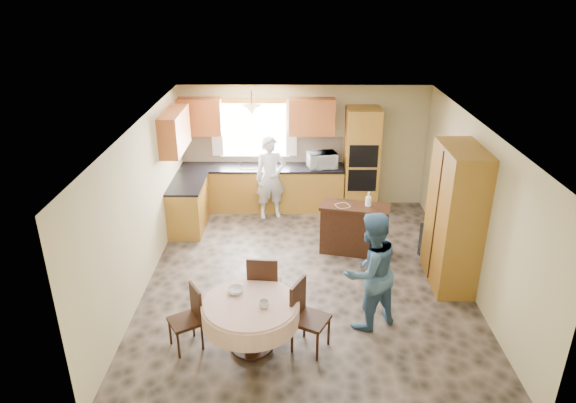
% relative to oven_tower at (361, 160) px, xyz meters
% --- Properties ---
extents(floor, '(5.00, 6.00, 0.01)m').
position_rel_oven_tower_xyz_m(floor, '(-1.15, -2.69, -1.06)').
color(floor, brown).
rests_on(floor, ground).
extents(ceiling, '(5.00, 6.00, 0.01)m').
position_rel_oven_tower_xyz_m(ceiling, '(-1.15, -2.69, 1.44)').
color(ceiling, white).
rests_on(ceiling, wall_back).
extents(wall_back, '(5.00, 0.02, 2.50)m').
position_rel_oven_tower_xyz_m(wall_back, '(-1.15, 0.31, 0.19)').
color(wall_back, tan).
rests_on(wall_back, floor).
extents(wall_front, '(5.00, 0.02, 2.50)m').
position_rel_oven_tower_xyz_m(wall_front, '(-1.15, -5.69, 0.19)').
color(wall_front, tan).
rests_on(wall_front, floor).
extents(wall_left, '(0.02, 6.00, 2.50)m').
position_rel_oven_tower_xyz_m(wall_left, '(-3.65, -2.69, 0.19)').
color(wall_left, tan).
rests_on(wall_left, floor).
extents(wall_right, '(0.02, 6.00, 2.50)m').
position_rel_oven_tower_xyz_m(wall_right, '(1.35, -2.69, 0.19)').
color(wall_right, tan).
rests_on(wall_right, floor).
extents(window, '(1.40, 0.03, 1.10)m').
position_rel_oven_tower_xyz_m(window, '(-2.15, 0.29, 0.54)').
color(window, white).
rests_on(window, wall_back).
extents(curtain_left, '(0.22, 0.02, 1.15)m').
position_rel_oven_tower_xyz_m(curtain_left, '(-2.90, 0.24, 0.59)').
color(curtain_left, white).
rests_on(curtain_left, wall_back).
extents(curtain_right, '(0.22, 0.02, 1.15)m').
position_rel_oven_tower_xyz_m(curtain_right, '(-1.40, 0.24, 0.59)').
color(curtain_right, white).
rests_on(curtain_right, wall_back).
extents(base_cab_back, '(3.30, 0.60, 0.88)m').
position_rel_oven_tower_xyz_m(base_cab_back, '(-2.00, 0.01, -0.62)').
color(base_cab_back, gold).
rests_on(base_cab_back, floor).
extents(counter_back, '(3.30, 0.64, 0.04)m').
position_rel_oven_tower_xyz_m(counter_back, '(-2.00, 0.01, -0.16)').
color(counter_back, black).
rests_on(counter_back, base_cab_back).
extents(base_cab_left, '(0.60, 1.20, 0.88)m').
position_rel_oven_tower_xyz_m(base_cab_left, '(-3.35, -0.89, -0.62)').
color(base_cab_left, gold).
rests_on(base_cab_left, floor).
extents(counter_left, '(0.64, 1.20, 0.04)m').
position_rel_oven_tower_xyz_m(counter_left, '(-3.35, -0.89, -0.16)').
color(counter_left, black).
rests_on(counter_left, base_cab_left).
extents(backsplash, '(3.30, 0.02, 0.55)m').
position_rel_oven_tower_xyz_m(backsplash, '(-2.00, 0.30, 0.12)').
color(backsplash, beige).
rests_on(backsplash, wall_back).
extents(wall_cab_left, '(0.85, 0.33, 0.72)m').
position_rel_oven_tower_xyz_m(wall_cab_left, '(-3.20, 0.15, 0.85)').
color(wall_cab_left, '#C96A32').
rests_on(wall_cab_left, wall_back).
extents(wall_cab_right, '(0.90, 0.33, 0.72)m').
position_rel_oven_tower_xyz_m(wall_cab_right, '(-1.00, 0.15, 0.85)').
color(wall_cab_right, '#C96A32').
rests_on(wall_cab_right, wall_back).
extents(wall_cab_side, '(0.33, 1.20, 0.72)m').
position_rel_oven_tower_xyz_m(wall_cab_side, '(-3.48, -0.89, 0.85)').
color(wall_cab_side, '#C96A32').
rests_on(wall_cab_side, wall_left).
extents(oven_tower, '(0.66, 0.62, 2.12)m').
position_rel_oven_tower_xyz_m(oven_tower, '(0.00, 0.00, 0.00)').
color(oven_tower, gold).
rests_on(oven_tower, floor).
extents(oven_upper, '(0.56, 0.01, 0.45)m').
position_rel_oven_tower_xyz_m(oven_upper, '(0.00, -0.31, 0.19)').
color(oven_upper, black).
rests_on(oven_upper, oven_tower).
extents(oven_lower, '(0.56, 0.01, 0.45)m').
position_rel_oven_tower_xyz_m(oven_lower, '(0.00, -0.31, -0.31)').
color(oven_lower, black).
rests_on(oven_lower, oven_tower).
extents(pendant, '(0.36, 0.36, 0.18)m').
position_rel_oven_tower_xyz_m(pendant, '(-2.15, -0.19, 1.06)').
color(pendant, beige).
rests_on(pendant, ceiling).
extents(sideboard, '(1.24, 0.72, 0.83)m').
position_rel_oven_tower_xyz_m(sideboard, '(-0.32, -1.83, -0.65)').
color(sideboard, '#3A1B0F').
rests_on(sideboard, floor).
extents(space_heater, '(0.50, 0.41, 0.59)m').
position_rel_oven_tower_xyz_m(space_heater, '(1.05, -2.00, -0.76)').
color(space_heater, black).
rests_on(space_heater, floor).
extents(cupboard, '(0.58, 1.16, 2.21)m').
position_rel_oven_tower_xyz_m(cupboard, '(1.07, -2.76, 0.05)').
color(cupboard, gold).
rests_on(cupboard, floor).
extents(dining_table, '(1.23, 1.23, 0.70)m').
position_rel_oven_tower_xyz_m(dining_table, '(-1.90, -4.40, -0.52)').
color(dining_table, '#3A1B0F').
rests_on(dining_table, floor).
extents(chair_left, '(0.51, 0.51, 0.86)m').
position_rel_oven_tower_xyz_m(chair_left, '(-2.69, -4.35, -0.59)').
color(chair_left, '#3A1B0F').
rests_on(chair_left, floor).
extents(chair_back, '(0.47, 0.47, 1.01)m').
position_rel_oven_tower_xyz_m(chair_back, '(-1.77, -3.76, -0.50)').
color(chair_back, '#3A1B0F').
rests_on(chair_back, floor).
extents(chair_right, '(0.56, 0.56, 0.95)m').
position_rel_oven_tower_xyz_m(chair_right, '(-1.21, -4.36, -0.53)').
color(chair_right, '#3A1B0F').
rests_on(chair_right, floor).
extents(framed_picture, '(0.06, 0.64, 0.53)m').
position_rel_oven_tower_xyz_m(framed_picture, '(1.32, -1.41, 0.56)').
color(framed_picture, gold).
rests_on(framed_picture, wall_right).
extents(microwave, '(0.63, 0.49, 0.31)m').
position_rel_oven_tower_xyz_m(microwave, '(-0.79, -0.04, 0.02)').
color(microwave, silver).
rests_on(microwave, counter_back).
extents(person_sink, '(0.69, 0.55, 1.67)m').
position_rel_oven_tower_xyz_m(person_sink, '(-1.81, -0.39, -0.23)').
color(person_sink, silver).
rests_on(person_sink, floor).
extents(person_dining, '(1.03, 0.97, 1.69)m').
position_rel_oven_tower_xyz_m(person_dining, '(-0.35, -3.88, -0.22)').
color(person_dining, '#3A5D80').
rests_on(person_dining, floor).
extents(bowl_sideboard, '(0.31, 0.31, 0.06)m').
position_rel_oven_tower_xyz_m(bowl_sideboard, '(-0.53, -1.83, -0.20)').
color(bowl_sideboard, '#B2B2B2').
rests_on(bowl_sideboard, sideboard).
extents(bottle_sideboard, '(0.15, 0.15, 0.29)m').
position_rel_oven_tower_xyz_m(bottle_sideboard, '(-0.10, -1.83, -0.08)').
color(bottle_sideboard, silver).
rests_on(bottle_sideboard, sideboard).
extents(cup_table, '(0.17, 0.17, 0.10)m').
position_rel_oven_tower_xyz_m(cup_table, '(-1.73, -4.50, -0.31)').
color(cup_table, '#B2B2B2').
rests_on(cup_table, dining_table).
extents(bowl_table, '(0.25, 0.25, 0.07)m').
position_rel_oven_tower_xyz_m(bowl_table, '(-2.11, -4.18, -0.33)').
color(bowl_table, '#B2B2B2').
rests_on(bowl_table, dining_table).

